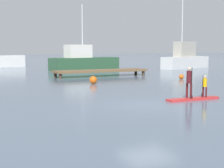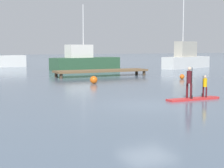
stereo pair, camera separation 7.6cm
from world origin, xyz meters
name	(u,v)px [view 2 (the right image)]	position (x,y,z in m)	size (l,w,h in m)	color
ground_plane	(147,105)	(0.00, 0.00, 0.00)	(240.00, 240.00, 0.00)	slate
paddleboard_near	(193,99)	(3.06, 0.46, 0.05)	(3.09, 0.59, 0.10)	red
paddler_adult	(189,80)	(2.77, 0.46, 1.02)	(0.29, 0.51, 1.61)	#4C1419
paddler_child_solo	(205,85)	(3.79, 0.47, 0.74)	(0.20, 0.40, 1.14)	#4C1419
fishing_boat_white_large	(84,61)	(7.47, 26.90, 1.03)	(9.00, 3.98, 7.82)	#2D5638
fishing_boat_green_midground	(186,59)	(20.33, 23.58, 1.22)	(8.40, 4.39, 9.08)	silver
floating_dock	(102,71)	(5.09, 16.50, 0.49)	(8.99, 2.05, 0.59)	brown
mooring_buoy_near	(182,77)	(9.96, 10.64, 0.21)	(0.42, 0.42, 0.42)	orange
mooring_buoy_mid	(94,80)	(1.68, 10.36, 0.29)	(0.57, 0.57, 0.57)	orange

